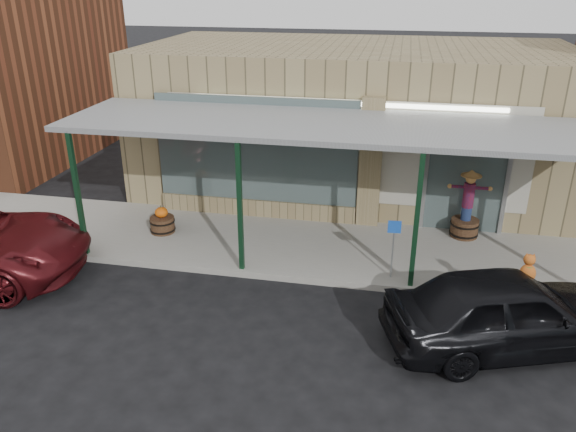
% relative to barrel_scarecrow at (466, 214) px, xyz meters
% --- Properties ---
extents(ground, '(120.00, 120.00, 0.00)m').
position_rel_barrel_scarecrow_xyz_m(ground, '(-3.07, -4.80, -0.73)').
color(ground, black).
rests_on(ground, ground).
extents(sidewalk, '(40.00, 3.20, 0.15)m').
position_rel_barrel_scarecrow_xyz_m(sidewalk, '(-3.07, -1.20, -0.65)').
color(sidewalk, gray).
rests_on(sidewalk, ground).
extents(storefront, '(12.00, 6.25, 4.20)m').
position_rel_barrel_scarecrow_xyz_m(storefront, '(-3.07, 3.36, 1.37)').
color(storefront, '#8C7C56').
rests_on(storefront, ground).
extents(awning, '(12.00, 3.00, 3.04)m').
position_rel_barrel_scarecrow_xyz_m(awning, '(-3.07, -1.24, 2.28)').
color(awning, slate).
rests_on(awning, ground).
extents(block_buildings_near, '(61.00, 8.00, 8.00)m').
position_rel_barrel_scarecrow_xyz_m(block_buildings_near, '(-1.07, 4.40, 3.04)').
color(block_buildings_near, brown).
rests_on(block_buildings_near, ground).
extents(barrel_scarecrow, '(1.03, 0.79, 1.70)m').
position_rel_barrel_scarecrow_xyz_m(barrel_scarecrow, '(0.00, 0.00, 0.00)').
color(barrel_scarecrow, '#533A21').
rests_on(barrel_scarecrow, sidewalk).
extents(barrel_pumpkin, '(0.78, 0.78, 0.70)m').
position_rel_barrel_scarecrow_xyz_m(barrel_pumpkin, '(-7.31, -1.23, -0.33)').
color(barrel_pumpkin, '#533A21').
rests_on(barrel_pumpkin, sidewalk).
extents(handicap_sign, '(0.27, 0.04, 1.30)m').
position_rel_barrel_scarecrow_xyz_m(handicap_sign, '(-1.68, -2.40, 0.26)').
color(handicap_sign, gray).
rests_on(handicap_sign, sidewalk).
extents(parked_sedan, '(4.59, 3.03, 1.47)m').
position_rel_barrel_scarecrow_xyz_m(parked_sedan, '(0.35, -4.22, 0.00)').
color(parked_sedan, black).
rests_on(parked_sedan, ground).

